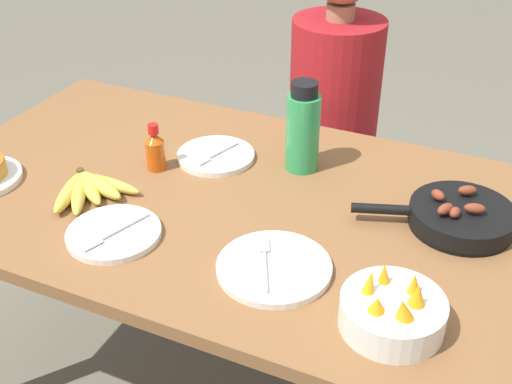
# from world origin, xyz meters

# --- Properties ---
(dining_table) EXTENTS (1.77, 0.93, 0.77)m
(dining_table) POSITION_xyz_m (0.00, 0.00, 0.68)
(dining_table) COLOR brown
(dining_table) RESTS_ON ground_plane
(banana_bunch) EXTENTS (0.20, 0.20, 0.04)m
(banana_bunch) POSITION_xyz_m (-0.40, -0.14, 0.79)
(banana_bunch) COLOR gold
(banana_bunch) RESTS_ON dining_table
(skillet) EXTENTS (0.37, 0.24, 0.08)m
(skillet) POSITION_xyz_m (0.47, 0.10, 0.80)
(skillet) COLOR black
(skillet) RESTS_ON dining_table
(empty_plate_near_front) EXTENTS (0.21, 0.21, 0.02)m
(empty_plate_near_front) POSITION_xyz_m (-0.19, 0.15, 0.78)
(empty_plate_near_front) COLOR silver
(empty_plate_near_front) RESTS_ON dining_table
(empty_plate_far_left) EXTENTS (0.25, 0.25, 0.02)m
(empty_plate_far_left) POSITION_xyz_m (0.14, -0.23, 0.78)
(empty_plate_far_left) COLOR silver
(empty_plate_far_left) RESTS_ON dining_table
(empty_plate_far_right) EXTENTS (0.22, 0.22, 0.02)m
(empty_plate_far_right) POSITION_xyz_m (-0.24, -0.26, 0.78)
(empty_plate_far_right) COLOR silver
(empty_plate_far_right) RESTS_ON dining_table
(fruit_bowl_mango) EXTENTS (0.20, 0.20, 0.11)m
(fruit_bowl_mango) POSITION_xyz_m (0.41, -0.29, 0.81)
(fruit_bowl_mango) COLOR silver
(fruit_bowl_mango) RESTS_ON dining_table
(water_bottle) EXTENTS (0.09, 0.09, 0.25)m
(water_bottle) POSITION_xyz_m (0.04, 0.21, 0.89)
(water_bottle) COLOR #2D9351
(water_bottle) RESTS_ON dining_table
(hot_sauce_bottle) EXTENTS (0.05, 0.05, 0.13)m
(hot_sauce_bottle) POSITION_xyz_m (-0.31, 0.04, 0.83)
(hot_sauce_bottle) COLOR #C64C0F
(hot_sauce_bottle) RESTS_ON dining_table
(person_figure) EXTENTS (0.33, 0.33, 1.28)m
(person_figure) POSITION_xyz_m (-0.03, 0.69, 0.54)
(person_figure) COLOR black
(person_figure) RESTS_ON ground_plane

